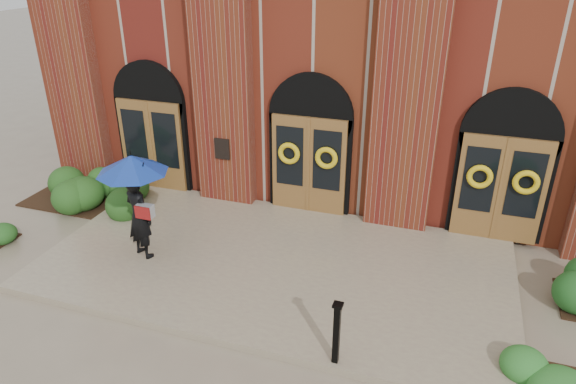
% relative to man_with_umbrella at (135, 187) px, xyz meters
% --- Properties ---
extents(ground, '(90.00, 90.00, 0.00)m').
position_rel_man_with_umbrella_xyz_m(ground, '(2.84, 0.52, -1.81)').
color(ground, gray).
rests_on(ground, ground).
extents(landing, '(10.00, 5.30, 0.15)m').
position_rel_man_with_umbrella_xyz_m(landing, '(2.84, 0.67, -1.73)').
color(landing, gray).
rests_on(landing, ground).
extents(church_building, '(16.20, 12.53, 7.00)m').
position_rel_man_with_umbrella_xyz_m(church_building, '(2.84, 9.31, 1.69)').
color(church_building, '#632A15').
rests_on(church_building, ground).
extents(man_with_umbrella, '(1.91, 1.91, 2.37)m').
position_rel_man_with_umbrella_xyz_m(man_with_umbrella, '(0.00, 0.00, 0.00)').
color(man_with_umbrella, black).
rests_on(man_with_umbrella, landing).
extents(metal_post, '(0.16, 0.16, 1.18)m').
position_rel_man_with_umbrella_xyz_m(metal_post, '(4.81, -1.83, -1.04)').
color(metal_post, black).
rests_on(metal_post, landing).
extents(hedge_wall_left, '(3.24, 1.30, 0.83)m').
position_rel_man_with_umbrella_xyz_m(hedge_wall_left, '(-3.03, 1.93, -1.39)').
color(hedge_wall_left, '#214918').
rests_on(hedge_wall_left, ground).
extents(hedge_front_right, '(1.43, 1.23, 0.51)m').
position_rel_man_with_umbrella_xyz_m(hedge_front_right, '(7.94, -1.29, -1.55)').
color(hedge_front_right, '#286624').
rests_on(hedge_front_right, ground).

